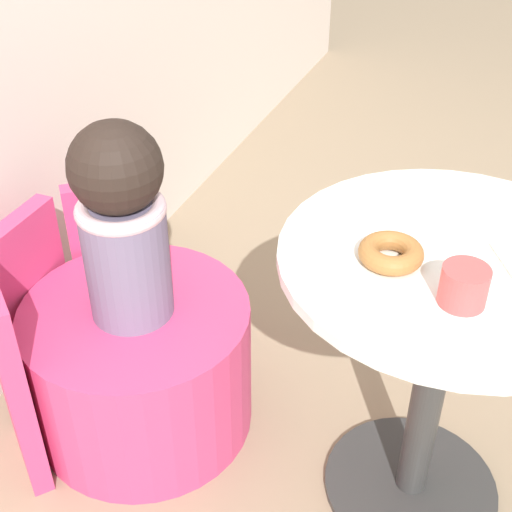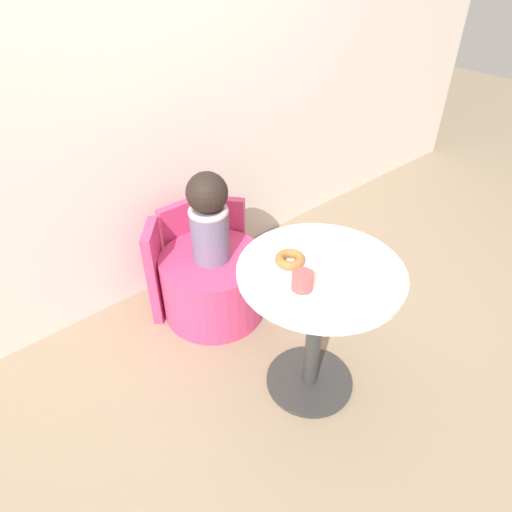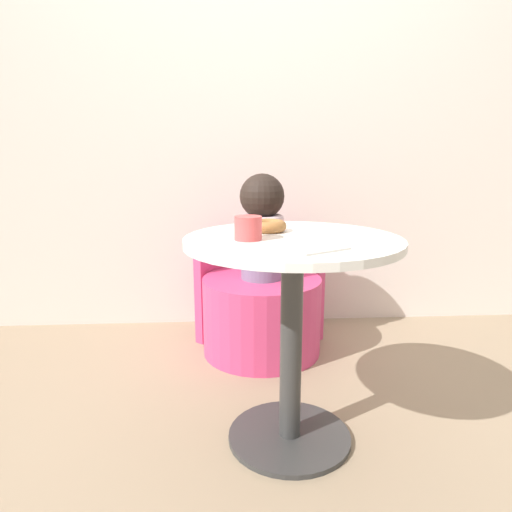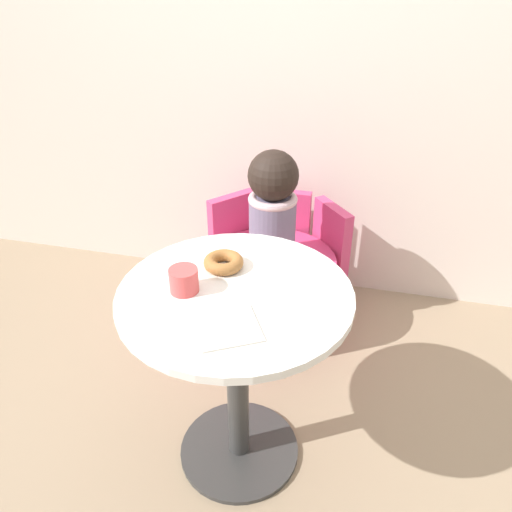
{
  "view_description": "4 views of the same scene",
  "coord_description": "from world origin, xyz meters",
  "views": [
    {
      "loc": [
        -1.11,
        -0.12,
        1.5
      ],
      "look_at": [
        0.08,
        0.37,
        0.58
      ],
      "focal_mm": 50.0,
      "sensor_mm": 36.0,
      "label": 1
    },
    {
      "loc": [
        -1.07,
        -0.97,
        1.85
      ],
      "look_at": [
        0.05,
        0.35,
        0.56
      ],
      "focal_mm": 32.0,
      "sensor_mm": 36.0,
      "label": 2
    },
    {
      "loc": [
        -0.14,
        -1.44,
        0.97
      ],
      "look_at": [
        -0.03,
        0.34,
        0.56
      ],
      "focal_mm": 32.0,
      "sensor_mm": 36.0,
      "label": 3
    },
    {
      "loc": [
        0.4,
        -1.17,
        1.55
      ],
      "look_at": [
        0.04,
        0.29,
        0.63
      ],
      "focal_mm": 35.0,
      "sensor_mm": 36.0,
      "label": 4
    }
  ],
  "objects": [
    {
      "name": "tub_chair",
      "position": [
        0.02,
        0.68,
        0.19
      ],
      "size": [
        0.58,
        0.58,
        0.38
      ],
      "color": "#D13D70",
      "rests_on": "ground_plane"
    },
    {
      "name": "paper_napkin",
      "position": [
        0.09,
        -0.21,
        0.71
      ],
      "size": [
        0.22,
        0.22,
        0.01
      ],
      "color": "silver",
      "rests_on": "round_table"
    },
    {
      "name": "round_table",
      "position": [
        0.06,
        -0.05,
        0.51
      ],
      "size": [
        0.69,
        0.69,
        0.71
      ],
      "color": "#333333",
      "rests_on": "ground_plane"
    },
    {
      "name": "booth_backrest",
      "position": [
        0.02,
        0.91,
        0.28
      ],
      "size": [
        0.68,
        0.25,
        0.57
      ],
      "color": "#D13D70",
      "rests_on": "ground_plane"
    },
    {
      "name": "cup",
      "position": [
        -0.08,
        -0.08,
        0.75
      ],
      "size": [
        0.08,
        0.08,
        0.07
      ],
      "color": "#DB4C4C",
      "rests_on": "round_table"
    },
    {
      "name": "child_figure",
      "position": [
        0.02,
        0.68,
        0.64
      ],
      "size": [
        0.21,
        0.21,
        0.5
      ],
      "color": "slate",
      "rests_on": "tub_chair"
    },
    {
      "name": "donut",
      "position": [
        -0.01,
        0.07,
        0.73
      ],
      "size": [
        0.12,
        0.12,
        0.04
      ],
      "color": "#9E6633",
      "rests_on": "round_table"
    },
    {
      "name": "ground_plane",
      "position": [
        0.0,
        0.0,
        0.0
      ],
      "size": [
        12.0,
        12.0,
        0.0
      ],
      "primitive_type": "plane",
      "color": "gray"
    },
    {
      "name": "back_wall",
      "position": [
        0.0,
        1.13,
        1.2
      ],
      "size": [
        6.0,
        0.06,
        2.4
      ],
      "color": "silver",
      "rests_on": "ground_plane"
    }
  ]
}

